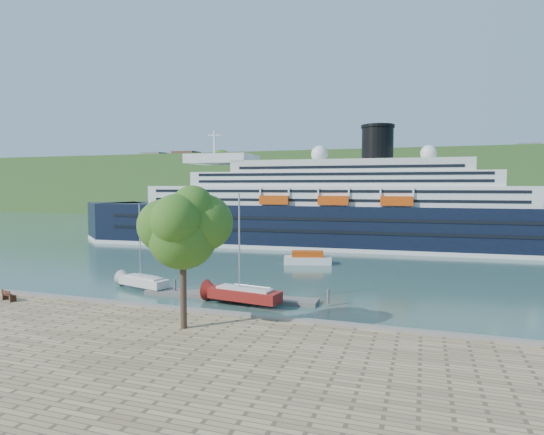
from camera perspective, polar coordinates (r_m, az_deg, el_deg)
The scene contains 10 objects.
ground at distance 41.62m, azimuth -13.59°, elevation -12.28°, with size 400.00×400.00×0.00m, color #325A52.
far_hillside at distance 180.04m, azimuth 11.74°, elevation 4.05°, with size 400.00×50.00×24.00m, color #335120.
quay_coping at distance 41.15m, azimuth -13.77°, elevation -10.81°, with size 220.00×0.50×0.30m, color slate.
cruise_ship at distance 86.78m, azimuth 5.96°, elevation 3.83°, with size 101.14×14.73×22.71m, color black, non-canonical shape.
park_bench at distance 48.89m, azimuth -30.10°, elevation -8.39°, with size 1.72×0.71×1.10m, color #422013, non-canonical shape.
promenade_tree at distance 34.14m, azimuth -11.13°, elevation -4.25°, with size 6.92×6.92×11.46m, color #2F5817, non-canonical shape.
floating_pontoon at distance 47.69m, azimuth -5.44°, elevation -9.83°, with size 18.54×2.27×0.41m, color gray, non-canonical shape.
sailboat_white_near at distance 52.34m, azimuth -15.88°, elevation -3.88°, with size 7.04×1.96×9.09m, color silver, non-canonical shape.
sailboat_red at distance 43.85m, azimuth -3.49°, elevation -4.39°, with size 8.05×2.23×10.39m, color maroon, non-canonical shape.
tender_launch at distance 67.71m, azimuth 4.49°, elevation -5.03°, with size 7.02×2.40×1.94m, color #C5410B, non-canonical shape.
Camera 1 is at (21.40, -33.77, 11.59)m, focal length 30.00 mm.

